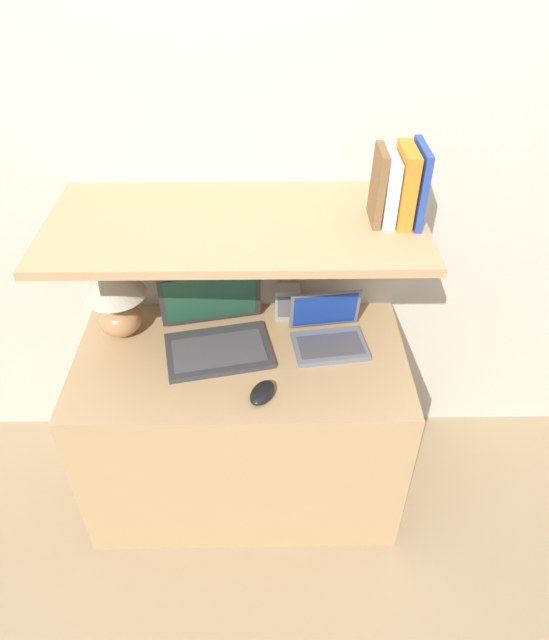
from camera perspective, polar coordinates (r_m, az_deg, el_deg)
The scene contains 14 objects.
ground_plane at distance 2.38m, azimuth -2.98°, elevation -21.77°, with size 12.00×12.00×0.00m, color #9E8460.
wall_back at distance 2.05m, azimuth -3.58°, elevation 13.51°, with size 6.00×0.05×2.40m.
desk at distance 2.26m, azimuth -3.07°, elevation -10.45°, with size 1.17×0.61×0.72m.
back_riser at distance 2.33m, azimuth -3.04°, elevation -0.55°, with size 1.17×0.04×1.19m.
shelf at distance 1.78m, azimuth -3.93°, elevation 9.48°, with size 1.17×0.55×0.03m.
table_lamp at distance 2.07m, azimuth -15.68°, elevation 2.65°, with size 0.22×0.22×0.30m.
laptop_large at distance 2.03m, azimuth -5.89°, elevation -1.27°, with size 0.41×0.36×0.26m.
laptop_small at distance 2.04m, azimuth 5.40°, elevation -1.42°, with size 0.28×0.24×0.18m.
computer_mouse at distance 1.85m, azimuth -1.24°, elevation -7.29°, with size 0.11×0.13×0.04m.
router_box at distance 2.14m, azimuth 1.28°, elevation 1.80°, with size 0.09×0.06×0.13m.
book_blue at distance 1.77m, azimuth 14.17°, elevation 13.03°, with size 0.02×0.17×0.23m.
book_orange at distance 1.76m, azimuth 12.89°, elevation 12.97°, with size 0.04×0.16×0.23m.
book_white at distance 1.76m, azimuth 11.37°, elevation 12.69°, with size 0.04×0.14×0.20m.
book_brown at distance 1.75m, azimuth 10.31°, elevation 13.06°, with size 0.03×0.13×0.22m.
Camera 1 is at (0.10, -1.17, 2.07)m, focal length 32.00 mm.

